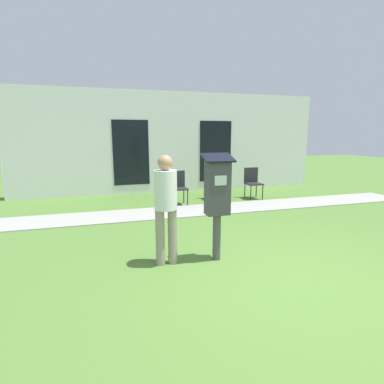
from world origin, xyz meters
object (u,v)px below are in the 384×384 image
at_px(parking_meter, 217,193).
at_px(outdoor_chair_right, 253,180).
at_px(person_standing, 166,202).
at_px(outdoor_chair_left, 178,185).
at_px(outdoor_chair_middle, 213,181).

distance_m(parking_meter, outdoor_chair_right, 4.71).
height_order(person_standing, outdoor_chair_left, person_standing).
distance_m(outdoor_chair_left, outdoor_chair_right, 2.31).
xyz_separation_m(parking_meter, person_standing, (-0.75, 0.05, -0.09)).
distance_m(person_standing, outdoor_chair_right, 5.12).
height_order(parking_meter, person_standing, parking_meter).
xyz_separation_m(person_standing, outdoor_chair_left, (1.08, 3.67, -0.40)).
height_order(outdoor_chair_middle, outdoor_chair_right, same).
bearing_deg(person_standing, parking_meter, -27.27).
relative_size(person_standing, outdoor_chair_left, 1.76).
bearing_deg(outdoor_chair_right, outdoor_chair_left, 166.19).
distance_m(outdoor_chair_middle, outdoor_chair_right, 1.17).
relative_size(outdoor_chair_left, outdoor_chair_middle, 1.00).
bearing_deg(outdoor_chair_middle, parking_meter, -112.30).
relative_size(person_standing, outdoor_chair_middle, 1.76).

